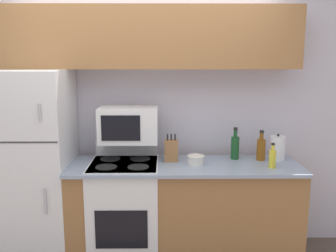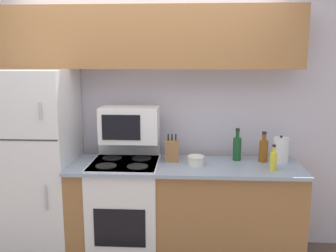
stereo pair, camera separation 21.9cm
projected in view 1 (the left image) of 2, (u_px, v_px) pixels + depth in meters
wall_back at (145, 118)px, 3.71m from camera, size 8.00×0.05×2.55m
lower_cabinets at (184, 212)px, 3.44m from camera, size 2.06×0.63×0.93m
refrigerator at (30, 168)px, 3.40m from camera, size 0.75×0.71×1.77m
upper_cabinets at (143, 38)px, 3.37m from camera, size 2.81×0.34×0.55m
stove at (125, 211)px, 3.42m from camera, size 0.61×0.61×1.10m
microwave at (128, 125)px, 3.40m from camera, size 0.53×0.33×0.32m
knife_block at (171, 150)px, 3.42m from camera, size 0.12×0.08×0.26m
bowl at (196, 160)px, 3.32m from camera, size 0.16×0.16×0.08m
bottle_whiskey at (261, 148)px, 3.45m from camera, size 0.08×0.08×0.28m
bottle_cooking_spray at (272, 158)px, 3.22m from camera, size 0.06×0.06×0.22m
bottle_wine_green at (235, 147)px, 3.49m from camera, size 0.08×0.08×0.30m
kettle at (277, 148)px, 3.46m from camera, size 0.14×0.14×0.25m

